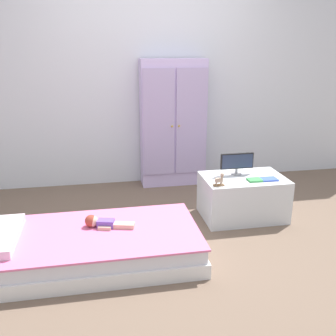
{
  "coord_description": "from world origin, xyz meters",
  "views": [
    {
      "loc": [
        -0.63,
        -2.88,
        1.59
      ],
      "look_at": [
        -0.02,
        0.35,
        0.54
      ],
      "focal_mm": 40.8,
      "sensor_mm": 36.0,
      "label": 1
    }
  ],
  "objects_px": {
    "book_blue": "(269,179)",
    "doll": "(100,222)",
    "bed": "(89,247)",
    "wardrobe": "(173,124)",
    "tv_stand": "(243,197)",
    "book_green": "(255,180)",
    "tv_monitor": "(237,162)",
    "rocking_horse_toy": "(220,180)"
  },
  "relations": [
    {
      "from": "tv_stand",
      "to": "tv_monitor",
      "type": "xyz_separation_m",
      "value": [
        -0.04,
        0.09,
        0.33
      ]
    },
    {
      "from": "wardrobe",
      "to": "tv_stand",
      "type": "distance_m",
      "value": 1.28
    },
    {
      "from": "wardrobe",
      "to": "rocking_horse_toy",
      "type": "relative_size",
      "value": 12.39
    },
    {
      "from": "bed",
      "to": "tv_stand",
      "type": "xyz_separation_m",
      "value": [
        1.46,
        0.54,
        0.09
      ]
    },
    {
      "from": "bed",
      "to": "wardrobe",
      "type": "relative_size",
      "value": 1.17
    },
    {
      "from": "bed",
      "to": "doll",
      "type": "xyz_separation_m",
      "value": [
        0.1,
        0.09,
        0.16
      ]
    },
    {
      "from": "bed",
      "to": "doll",
      "type": "distance_m",
      "value": 0.2
    },
    {
      "from": "tv_monitor",
      "to": "book_blue",
      "type": "distance_m",
      "value": 0.34
    },
    {
      "from": "bed",
      "to": "tv_monitor",
      "type": "xyz_separation_m",
      "value": [
        1.41,
        0.63,
        0.42
      ]
    },
    {
      "from": "book_green",
      "to": "tv_stand",
      "type": "bearing_deg",
      "value": 116.47
    },
    {
      "from": "book_blue",
      "to": "bed",
      "type": "bearing_deg",
      "value": -165.74
    },
    {
      "from": "wardrobe",
      "to": "book_green",
      "type": "xyz_separation_m",
      "value": [
        0.53,
        -1.18,
        -0.32
      ]
    },
    {
      "from": "wardrobe",
      "to": "rocking_horse_toy",
      "type": "distance_m",
      "value": 1.28
    },
    {
      "from": "tv_monitor",
      "to": "rocking_horse_toy",
      "type": "height_order",
      "value": "tv_monitor"
    },
    {
      "from": "doll",
      "to": "tv_monitor",
      "type": "height_order",
      "value": "tv_monitor"
    },
    {
      "from": "wardrobe",
      "to": "rocking_horse_toy",
      "type": "height_order",
      "value": "wardrobe"
    },
    {
      "from": "bed",
      "to": "tv_monitor",
      "type": "bearing_deg",
      "value": 23.85
    },
    {
      "from": "wardrobe",
      "to": "book_blue",
      "type": "distance_m",
      "value": 1.39
    },
    {
      "from": "doll",
      "to": "rocking_horse_toy",
      "type": "distance_m",
      "value": 1.11
    },
    {
      "from": "tv_stand",
      "to": "rocking_horse_toy",
      "type": "bearing_deg",
      "value": -149.0
    },
    {
      "from": "book_blue",
      "to": "rocking_horse_toy",
      "type": "bearing_deg",
      "value": -172.71
    },
    {
      "from": "tv_monitor",
      "to": "book_green",
      "type": "relative_size",
      "value": 2.55
    },
    {
      "from": "tv_monitor",
      "to": "wardrobe",
      "type": "bearing_deg",
      "value": 113.66
    },
    {
      "from": "rocking_horse_toy",
      "to": "tv_stand",
      "type": "bearing_deg",
      "value": 31.0
    },
    {
      "from": "bed",
      "to": "tv_stand",
      "type": "relative_size",
      "value": 2.22
    },
    {
      "from": "tv_monitor",
      "to": "book_green",
      "type": "xyz_separation_m",
      "value": [
        0.1,
        -0.2,
        -0.12
      ]
    },
    {
      "from": "bed",
      "to": "rocking_horse_toy",
      "type": "distance_m",
      "value": 1.26
    },
    {
      "from": "tv_monitor",
      "to": "rocking_horse_toy",
      "type": "xyz_separation_m",
      "value": [
        -0.26,
        -0.27,
        -0.07
      ]
    },
    {
      "from": "rocking_horse_toy",
      "to": "tv_monitor",
      "type": "bearing_deg",
      "value": 46.31
    },
    {
      "from": "book_green",
      "to": "book_blue",
      "type": "bearing_deg",
      "value": 0.0
    },
    {
      "from": "bed",
      "to": "book_blue",
      "type": "bearing_deg",
      "value": 14.26
    },
    {
      "from": "doll",
      "to": "book_blue",
      "type": "relative_size",
      "value": 2.53
    },
    {
      "from": "book_blue",
      "to": "doll",
      "type": "bearing_deg",
      "value": -167.92
    },
    {
      "from": "tv_stand",
      "to": "rocking_horse_toy",
      "type": "xyz_separation_m",
      "value": [
        -0.3,
        -0.18,
        0.26
      ]
    },
    {
      "from": "book_green",
      "to": "book_blue",
      "type": "height_order",
      "value": "book_green"
    },
    {
      "from": "wardrobe",
      "to": "book_green",
      "type": "height_order",
      "value": "wardrobe"
    },
    {
      "from": "bed",
      "to": "book_green",
      "type": "distance_m",
      "value": 1.6
    },
    {
      "from": "doll",
      "to": "tv_stand",
      "type": "distance_m",
      "value": 1.43
    },
    {
      "from": "tv_stand",
      "to": "book_green",
      "type": "distance_m",
      "value": 0.25
    },
    {
      "from": "tv_stand",
      "to": "book_blue",
      "type": "height_order",
      "value": "book_blue"
    },
    {
      "from": "rocking_horse_toy",
      "to": "book_green",
      "type": "bearing_deg",
      "value": 10.09
    },
    {
      "from": "tv_monitor",
      "to": "tv_stand",
      "type": "bearing_deg",
      "value": -63.92
    }
  ]
}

